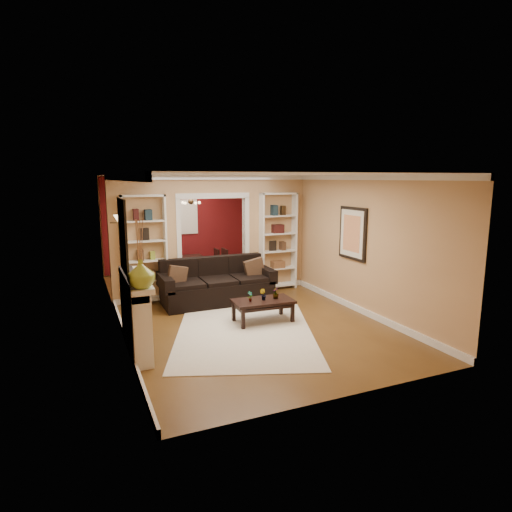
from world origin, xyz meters
name	(u,v)px	position (x,y,z in m)	size (l,w,h in m)	color
floor	(232,307)	(0.00, 0.00, 0.00)	(8.00, 8.00, 0.00)	brown
ceiling	(230,175)	(0.00, 0.00, 2.70)	(8.00, 8.00, 0.00)	white
wall_back	(184,224)	(0.00, 4.00, 1.35)	(8.00, 8.00, 0.00)	tan
wall_front	(347,290)	(0.00, -4.00, 1.35)	(8.00, 8.00, 0.00)	tan
wall_left	(114,250)	(-2.25, 0.00, 1.35)	(8.00, 8.00, 0.00)	tan
wall_right	(327,237)	(2.25, 0.00, 1.35)	(8.00, 8.00, 0.00)	tan
partition_wall	(213,236)	(0.00, 1.20, 1.35)	(4.50, 0.15, 2.70)	tan
red_back_panel	(184,225)	(0.00, 3.97, 1.32)	(4.44, 0.04, 2.64)	maroon
dining_window	(184,217)	(0.00, 3.93, 1.55)	(0.78, 0.03, 0.98)	#8CA5CC
area_rug	(245,333)	(-0.30, -1.48, 0.01)	(2.30, 3.23, 0.01)	silver
sofa	(217,281)	(-0.16, 0.45, 0.47)	(2.41, 1.04, 0.94)	black
pillow_left	(177,277)	(-1.01, 0.43, 0.65)	(0.38, 0.11, 0.38)	brown
pillow_right	(254,269)	(0.69, 0.43, 0.67)	(0.42, 0.12, 0.42)	brown
coffee_table	(263,311)	(0.23, -1.07, 0.21)	(1.10, 0.60, 0.42)	black
plant_left	(250,296)	(-0.02, -1.07, 0.51)	(0.10, 0.07, 0.19)	#336626
plant_center	(263,295)	(0.23, -1.07, 0.52)	(0.11, 0.09, 0.21)	#336626
plant_right	(276,293)	(0.49, -1.07, 0.52)	(0.11, 0.11, 0.20)	#336626
bookshelf_left	(145,250)	(-1.55, 1.03, 1.15)	(0.90, 0.30, 2.30)	white
bookshelf_right	(278,241)	(1.55, 1.03, 1.15)	(0.90, 0.30, 2.30)	white
fireplace	(137,314)	(-2.09, -1.50, 0.58)	(0.32, 1.70, 1.16)	white
vase	(141,274)	(-2.09, -2.20, 1.36)	(0.38, 0.38, 0.39)	olive
mirror	(123,236)	(-2.23, -1.50, 1.80)	(0.03, 0.95, 1.10)	silver
wall_sconce	(115,221)	(-2.15, 0.55, 1.83)	(0.18, 0.18, 0.22)	#FFE0A5
framed_art	(352,233)	(2.21, -1.00, 1.55)	(0.04, 0.85, 1.05)	black
dining_table	(193,270)	(-0.13, 2.62, 0.28)	(0.88, 1.58, 0.56)	black
dining_chair_nw	(174,269)	(-0.68, 2.32, 0.40)	(0.40, 0.40, 0.81)	black
dining_chair_ne	(216,265)	(0.42, 2.32, 0.43)	(0.43, 0.43, 0.86)	black
dining_chair_sw	(169,263)	(-0.68, 2.92, 0.47)	(0.46, 0.46, 0.93)	black
dining_chair_se	(210,262)	(0.42, 2.92, 0.38)	(0.38, 0.38, 0.76)	black
chandelier	(195,202)	(0.00, 2.70, 2.02)	(0.50, 0.50, 0.30)	#3D2E1C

